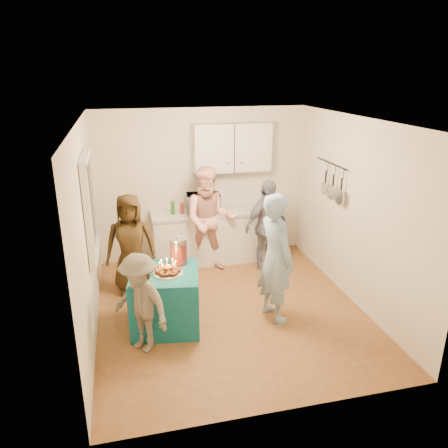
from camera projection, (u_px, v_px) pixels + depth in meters
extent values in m
plane|color=brown|center=(230.00, 309.00, 6.14)|extent=(4.00, 4.00, 0.00)
plane|color=white|center=(231.00, 120.00, 5.27)|extent=(4.00, 4.00, 0.00)
plane|color=silver|center=(202.00, 185.00, 7.53)|extent=(3.60, 3.60, 0.00)
plane|color=silver|center=(87.00, 233.00, 5.31)|extent=(4.00, 4.00, 0.00)
plane|color=silver|center=(355.00, 212.00, 6.10)|extent=(4.00, 4.00, 0.00)
cube|color=black|center=(89.00, 206.00, 5.50)|extent=(0.04, 1.00, 1.20)
cube|color=white|center=(217.00, 237.00, 7.59)|extent=(2.20, 0.58, 0.86)
cube|color=beige|center=(217.00, 212.00, 7.44)|extent=(2.24, 0.62, 0.05)
cube|color=white|center=(232.00, 147.00, 7.29)|extent=(1.30, 0.30, 0.80)
cube|color=black|center=(329.00, 180.00, 6.62)|extent=(0.12, 1.00, 0.60)
imported|color=white|center=(203.00, 203.00, 7.33)|extent=(0.59, 0.43, 0.31)
cube|color=#0F5A66|center=(166.00, 299.00, 5.64)|extent=(0.97, 0.97, 0.76)
cylinder|color=red|center=(179.00, 252.00, 5.71)|extent=(0.22, 0.22, 0.34)
imported|color=#93B4D5|center=(275.00, 258.00, 5.66)|extent=(0.57, 0.73, 1.75)
imported|color=brown|center=(131.00, 244.00, 6.41)|extent=(0.79, 0.56, 1.52)
imported|color=#FE8D84|center=(210.00, 220.00, 7.07)|extent=(0.93, 0.77, 1.76)
imported|color=black|center=(266.00, 225.00, 7.18)|extent=(0.96, 0.73, 1.52)
imported|color=#5F574C|center=(140.00, 303.00, 5.08)|extent=(0.88, 0.89, 1.23)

